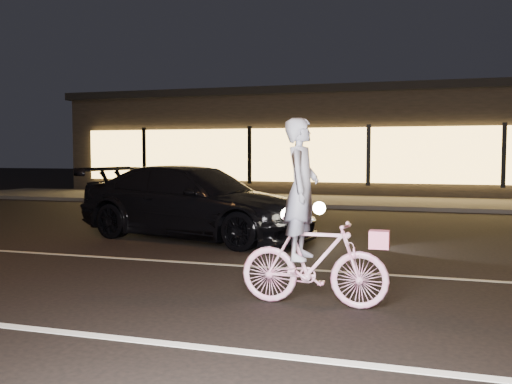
% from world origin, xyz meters
% --- Properties ---
extents(ground, '(90.00, 90.00, 0.00)m').
position_xyz_m(ground, '(0.00, 0.00, 0.00)').
color(ground, black).
rests_on(ground, ground).
extents(lane_stripe_near, '(60.00, 0.12, 0.01)m').
position_xyz_m(lane_stripe_near, '(0.00, -1.50, 0.00)').
color(lane_stripe_near, silver).
rests_on(lane_stripe_near, ground).
extents(lane_stripe_far, '(60.00, 0.10, 0.01)m').
position_xyz_m(lane_stripe_far, '(0.00, 2.00, 0.00)').
color(lane_stripe_far, gray).
rests_on(lane_stripe_far, ground).
extents(sidewalk, '(30.00, 4.00, 0.12)m').
position_xyz_m(sidewalk, '(0.00, 13.00, 0.06)').
color(sidewalk, '#383533').
rests_on(sidewalk, ground).
extents(storefront, '(25.40, 8.42, 4.20)m').
position_xyz_m(storefront, '(0.00, 18.97, 2.15)').
color(storefront, black).
rests_on(storefront, ground).
extents(cyclist, '(1.65, 0.57, 2.08)m').
position_xyz_m(cyclist, '(0.93, 0.13, 0.74)').
color(cyclist, '#EB4C99').
rests_on(cyclist, ground).
extents(sedan, '(5.26, 3.02, 1.44)m').
position_xyz_m(sedan, '(-2.26, 4.37, 0.72)').
color(sedan, black).
rests_on(sedan, ground).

